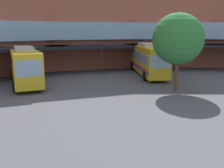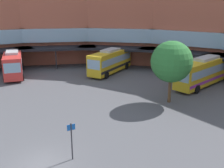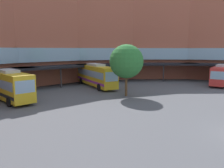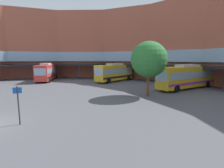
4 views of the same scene
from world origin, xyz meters
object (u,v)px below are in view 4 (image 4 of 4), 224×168
Objects in this scene: bus_0 at (47,72)px; bus_2 at (187,76)px; stop_sign_post at (18,102)px; bus_3 at (115,72)px; plaza_tree at (149,59)px.

bus_2 reaches higher than bus_0.
bus_0 is at bearing 139.74° from stop_sign_post.
stop_sign_post is at bearing 23.37° from bus_3.
bus_0 reaches higher than stop_sign_post.
bus_3 is 25.60m from stop_sign_post.
plaza_tree reaches higher than bus_0.
bus_2 is 24.63m from stop_sign_post.
bus_2 reaches higher than stop_sign_post.
plaza_tree is (11.45, -10.17, 2.80)m from bus_3.
plaza_tree reaches higher than bus_2.
bus_0 is 3.24× the size of stop_sign_post.
bus_0 is 1.32× the size of plaza_tree.
plaza_tree is at bearing 72.59° from stop_sign_post.
bus_2 is 9.86m from plaza_tree.
plaza_tree is (25.06, -2.89, 2.81)m from bus_0.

